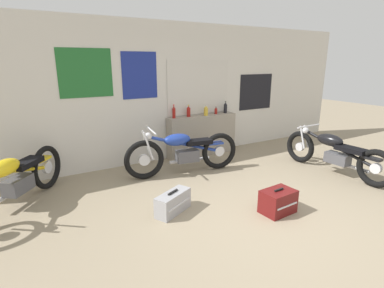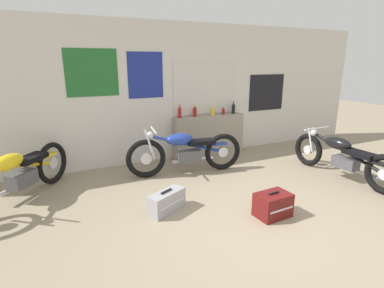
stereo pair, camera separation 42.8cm
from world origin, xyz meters
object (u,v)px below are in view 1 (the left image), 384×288
at_px(bottle_right_center, 216,111).
at_px(bottle_rightmost, 225,108).
at_px(motorcycle_yellow, 14,181).
at_px(bottle_leftmost, 174,112).
at_px(motorcycle_blue, 184,152).
at_px(motorcycle_black, 335,153).
at_px(bottle_left_center, 189,111).
at_px(hard_case_silver, 173,203).
at_px(hard_case_darkred, 278,201).
at_px(bottle_center, 206,111).

distance_m(bottle_right_center, bottle_rightmost, 0.26).
bearing_deg(bottle_right_center, motorcycle_yellow, -167.95).
bearing_deg(bottle_leftmost, motorcycle_blue, -106.46).
bearing_deg(motorcycle_black, bottle_left_center, 128.92).
bearing_deg(motorcycle_blue, bottle_left_center, 54.91).
height_order(bottle_right_center, hard_case_silver, bottle_right_center).
relative_size(bottle_leftmost, motorcycle_yellow, 0.15).
distance_m(bottle_leftmost, motorcycle_blue, 1.07).
xyz_separation_m(motorcycle_yellow, motorcycle_black, (5.14, -1.38, -0.04)).
relative_size(motorcycle_yellow, hard_case_darkred, 3.80).
relative_size(bottle_leftmost, motorcycle_black, 0.13).
height_order(bottle_right_center, motorcycle_blue, bottle_right_center).
relative_size(bottle_right_center, bottle_rightmost, 0.61).
relative_size(bottle_rightmost, hard_case_silver, 0.44).
height_order(bottle_left_center, hard_case_silver, bottle_left_center).
bearing_deg(bottle_right_center, hard_case_silver, -136.09).
bearing_deg(hard_case_silver, motorcycle_yellow, 146.94).
relative_size(hard_case_darkred, hard_case_silver, 0.78).
xyz_separation_m(bottle_rightmost, motorcycle_blue, (-1.56, -0.83, -0.58)).
distance_m(bottle_right_center, hard_case_darkred, 3.05).
relative_size(bottle_leftmost, hard_case_silver, 0.46).
relative_size(bottle_center, hard_case_darkred, 0.49).
bearing_deg(motorcycle_blue, bottle_rightmost, 28.12).
relative_size(bottle_right_center, hard_case_darkred, 0.34).
bearing_deg(motorcycle_black, motorcycle_yellow, 164.98).
height_order(motorcycle_blue, motorcycle_yellow, motorcycle_yellow).
bearing_deg(hard_case_darkred, bottle_center, 77.77).
bearing_deg(motorcycle_blue, bottle_center, 38.17).
bearing_deg(hard_case_silver, bottle_right_center, 43.91).
bearing_deg(bottle_leftmost, bottle_left_center, -1.41).
bearing_deg(bottle_rightmost, bottle_right_center, 179.98).
distance_m(bottle_leftmost, hard_case_silver, 2.53).
xyz_separation_m(motorcycle_yellow, hard_case_darkred, (3.11, -1.95, -0.27)).
distance_m(bottle_right_center, hard_case_silver, 3.09).
bearing_deg(hard_case_darkred, bottle_leftmost, 92.89).
xyz_separation_m(bottle_center, bottle_rightmost, (0.56, 0.05, 0.01)).
height_order(bottle_left_center, bottle_rightmost, bottle_rightmost).
bearing_deg(bottle_left_center, hard_case_silver, -124.80).
relative_size(bottle_right_center, motorcycle_blue, 0.07).
bearing_deg(motorcycle_blue, bottle_right_center, 32.71).
distance_m(bottle_rightmost, hard_case_silver, 3.29).
bearing_deg(motorcycle_yellow, bottle_left_center, 14.83).
bearing_deg(hard_case_silver, bottle_rightmost, 40.65).
xyz_separation_m(motorcycle_blue, motorcycle_yellow, (-2.72, -0.02, 0.01)).
xyz_separation_m(bottle_leftmost, hard_case_darkred, (0.14, -2.84, -0.85)).
relative_size(bottle_leftmost, bottle_left_center, 1.13).
bearing_deg(motorcycle_black, bottle_right_center, 116.76).
distance_m(motorcycle_blue, hard_case_silver, 1.53).
distance_m(bottle_left_center, motorcycle_blue, 1.19).
bearing_deg(bottle_leftmost, hard_case_darkred, -87.11).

